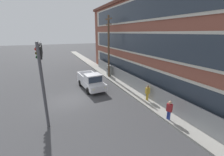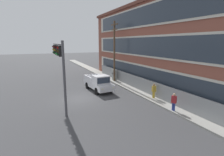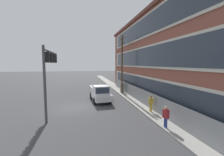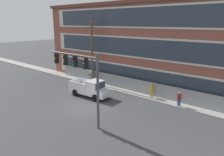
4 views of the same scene
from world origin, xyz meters
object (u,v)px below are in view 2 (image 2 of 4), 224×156
object	(u,v)px
pickup_truck_white	(99,83)
pedestrian_by_fence	(154,90)
utility_pole_near_corner	(114,50)
electrical_cabinet	(114,75)
traffic_signal_mast	(60,58)
pedestrian_near_cabinet	(174,101)

from	to	relation	value
pickup_truck_white	pedestrian_by_fence	world-z (taller)	pickup_truck_white
utility_pole_near_corner	electrical_cabinet	bearing A→B (deg)	157.65
traffic_signal_mast	pedestrian_near_cabinet	distance (m)	10.46
electrical_cabinet	pedestrian_near_cabinet	xyz separation A→B (m)	(13.14, -0.50, 0.10)
traffic_signal_mast	pedestrian_by_fence	world-z (taller)	traffic_signal_mast
electrical_cabinet	traffic_signal_mast	bearing A→B (deg)	-47.84
utility_pole_near_corner	pedestrian_near_cabinet	bearing A→B (deg)	-1.34
traffic_signal_mast	pedestrian_near_cabinet	bearing A→B (deg)	59.35
pickup_truck_white	electrical_cabinet	size ratio (longest dim) A/B	2.99
pickup_truck_white	electrical_cabinet	xyz separation A→B (m)	(-4.13, 3.97, -0.06)
pedestrian_near_cabinet	pedestrian_by_fence	bearing A→B (deg)	170.58
pickup_truck_white	utility_pole_near_corner	size ratio (longest dim) A/B	0.59
utility_pole_near_corner	pedestrian_by_fence	xyz separation A→B (m)	(9.17, 0.28, -3.85)
traffic_signal_mast	utility_pole_near_corner	xyz separation A→B (m)	(-7.63, 8.77, 0.31)
pickup_truck_white	pedestrian_near_cabinet	distance (m)	9.66
electrical_cabinet	pedestrian_by_fence	xyz separation A→B (m)	(9.65, 0.08, 0.10)
pickup_truck_white	pedestrian_by_fence	size ratio (longest dim) A/B	3.10
traffic_signal_mast	electrical_cabinet	xyz separation A→B (m)	(-8.12, 8.97, -3.63)
pickup_truck_white	electrical_cabinet	distance (m)	5.73
pedestrian_near_cabinet	pedestrian_by_fence	size ratio (longest dim) A/B	1.00
pedestrian_near_cabinet	utility_pole_near_corner	bearing A→B (deg)	178.66
utility_pole_near_corner	pedestrian_near_cabinet	distance (m)	13.23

